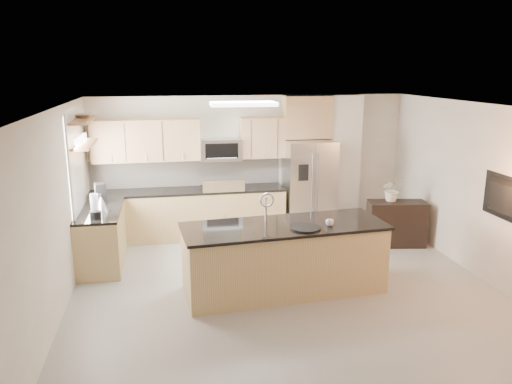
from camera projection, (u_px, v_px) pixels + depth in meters
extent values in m
plane|color=#A19E99|center=(292.00, 301.00, 6.82)|extent=(6.50, 6.50, 0.00)
cube|color=white|center=(295.00, 109.00, 6.19)|extent=(6.00, 6.50, 0.02)
cube|color=silver|center=(251.00, 164.00, 9.60)|extent=(6.00, 0.02, 2.60)
cube|color=silver|center=(414.00, 339.00, 3.40)|extent=(6.00, 0.02, 2.60)
cube|color=silver|center=(51.00, 222.00, 5.97)|extent=(0.02, 6.50, 2.60)
cube|color=silver|center=(499.00, 199.00, 7.03)|extent=(0.02, 6.50, 2.60)
cube|color=tan|center=(189.00, 215.00, 9.28)|extent=(3.55, 0.65, 0.88)
cube|color=black|center=(188.00, 191.00, 9.17)|extent=(3.55, 0.66, 0.04)
cube|color=beige|center=(187.00, 172.00, 9.40)|extent=(3.55, 0.02, 0.52)
cube|color=tan|center=(102.00, 238.00, 8.00)|extent=(0.65, 1.50, 0.88)
cube|color=black|center=(100.00, 211.00, 7.89)|extent=(0.66, 1.50, 0.04)
cube|color=black|center=(222.00, 212.00, 9.39)|extent=(0.76, 0.64, 0.90)
cube|color=black|center=(222.00, 188.00, 9.28)|extent=(0.76, 0.62, 0.03)
cube|color=silver|center=(224.00, 186.00, 8.97)|extent=(0.76, 0.04, 0.22)
cube|color=tan|center=(146.00, 141.00, 8.97)|extent=(1.92, 0.33, 0.75)
cube|color=tan|center=(262.00, 138.00, 9.35)|extent=(0.82, 0.33, 0.75)
cube|color=silver|center=(221.00, 149.00, 9.22)|extent=(0.76, 0.40, 0.40)
cube|color=black|center=(222.00, 151.00, 9.04)|extent=(0.60, 0.02, 0.28)
cube|color=silver|center=(309.00, 187.00, 9.53)|extent=(0.92, 0.75, 1.78)
cube|color=gray|center=(314.00, 191.00, 9.17)|extent=(0.02, 0.01, 1.69)
cube|color=black|center=(304.00, 173.00, 9.03)|extent=(0.18, 0.03, 0.30)
cube|color=white|center=(343.00, 162.00, 9.78)|extent=(0.60, 0.30, 2.60)
cube|color=white|center=(75.00, 165.00, 7.65)|extent=(0.03, 1.05, 1.55)
cube|color=white|center=(76.00, 165.00, 7.66)|extent=(0.03, 1.15, 1.65)
cube|color=brown|center=(83.00, 144.00, 7.70)|extent=(0.30, 1.20, 0.04)
cube|color=brown|center=(81.00, 120.00, 7.61)|extent=(0.30, 1.20, 0.04)
cube|color=white|center=(243.00, 104.00, 7.65)|extent=(1.00, 0.50, 0.06)
cube|color=tan|center=(284.00, 259.00, 7.05)|extent=(2.84, 1.18, 0.94)
cube|color=black|center=(284.00, 226.00, 6.93)|extent=(2.91, 1.24, 0.04)
cube|color=black|center=(269.00, 228.00, 6.89)|extent=(0.59, 0.43, 0.01)
cylinder|color=silver|center=(266.00, 209.00, 7.07)|extent=(0.03, 0.03, 0.34)
torus|color=silver|center=(267.00, 200.00, 6.97)|extent=(0.21, 0.03, 0.21)
cube|color=black|center=(396.00, 224.00, 8.88)|extent=(1.06, 0.59, 0.80)
imported|color=white|center=(330.00, 223.00, 6.88)|extent=(0.14, 0.14, 0.09)
cylinder|color=black|center=(305.00, 228.00, 6.75)|extent=(0.54, 0.54, 0.02)
cylinder|color=black|center=(95.00, 215.00, 7.41)|extent=(0.16, 0.16, 0.11)
cylinder|color=silver|center=(94.00, 203.00, 7.37)|extent=(0.12, 0.12, 0.26)
cone|color=silver|center=(102.00, 204.00, 7.78)|extent=(0.22, 0.22, 0.24)
cylinder|color=black|center=(101.00, 196.00, 7.75)|extent=(0.04, 0.04, 0.04)
cube|color=black|center=(101.00, 193.00, 8.26)|extent=(0.21, 0.24, 0.33)
cylinder|color=silver|center=(101.00, 198.00, 8.22)|extent=(0.11, 0.11, 0.11)
imported|color=silver|center=(83.00, 115.00, 7.77)|extent=(0.35, 0.35, 0.08)
imported|color=white|center=(393.00, 184.00, 8.77)|extent=(0.60, 0.53, 0.62)
imported|color=black|center=(503.00, 199.00, 6.81)|extent=(0.14, 1.08, 0.62)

